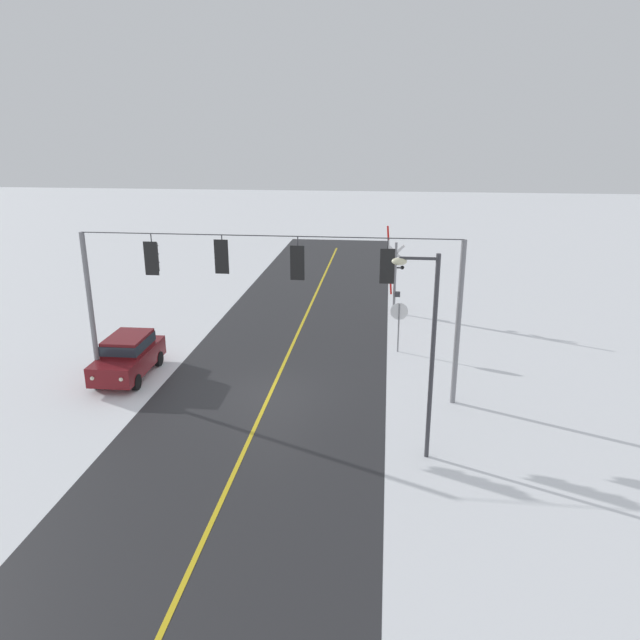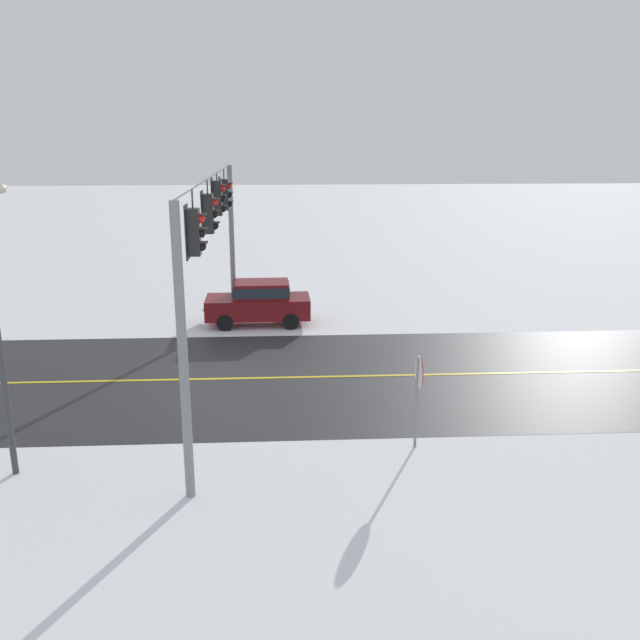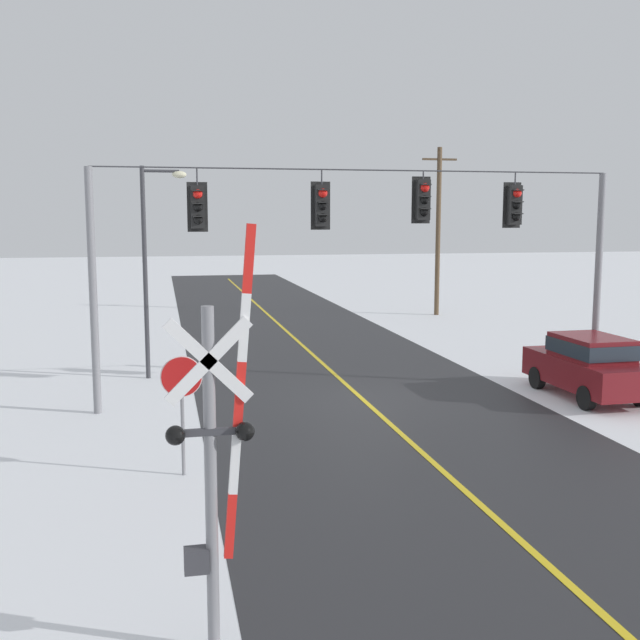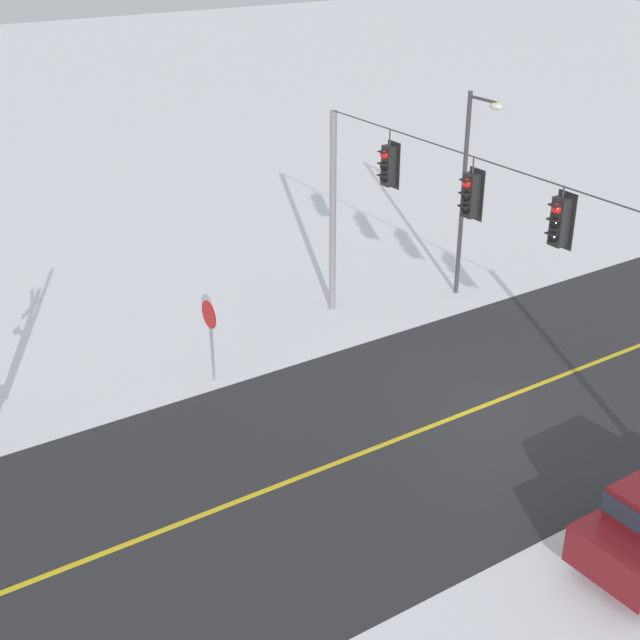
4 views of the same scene
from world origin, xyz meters
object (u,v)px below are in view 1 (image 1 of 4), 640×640
(railroad_crossing, at_px, (394,273))
(parked_car_maroon, at_px, (128,354))
(streetlamp_near, at_px, (426,339))
(stop_sign, at_px, (399,316))

(railroad_crossing, bearing_deg, parked_car_maroon, 43.07)
(parked_car_maroon, relative_size, streetlamp_near, 0.65)
(railroad_crossing, xyz_separation_m, streetlamp_near, (-0.80, 15.38, 1.61))
(stop_sign, distance_m, streetlamp_near, 9.56)
(parked_car_maroon, bearing_deg, streetlamp_near, 156.42)
(parked_car_maroon, distance_m, streetlamp_near, 13.17)
(stop_sign, relative_size, railroad_crossing, 0.48)
(stop_sign, height_order, streetlamp_near, streetlamp_near)
(parked_car_maroon, xyz_separation_m, streetlamp_near, (-11.76, 5.13, 2.96))
(stop_sign, height_order, railroad_crossing, railroad_crossing)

